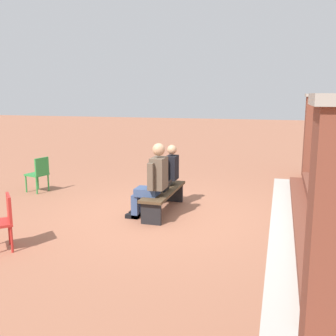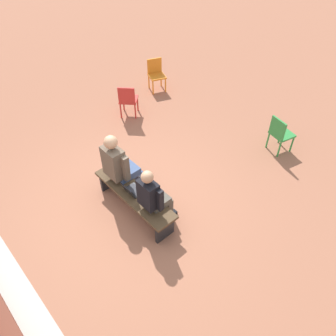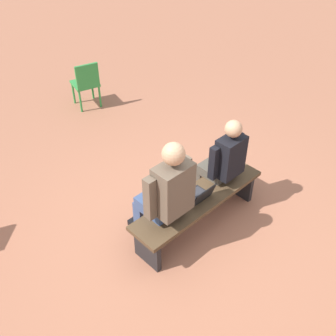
{
  "view_description": "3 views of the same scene",
  "coord_description": "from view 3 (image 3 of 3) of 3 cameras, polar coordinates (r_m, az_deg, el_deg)",
  "views": [
    {
      "loc": [
        7.01,
        2.17,
        2.32
      ],
      "look_at": [
        -0.73,
        -0.05,
        0.79
      ],
      "focal_mm": 42.0,
      "sensor_mm": 36.0,
      "label": 1
    },
    {
      "loc": [
        -3.48,
        2.17,
        4.62
      ],
      "look_at": [
        -0.62,
        -0.42,
        1.05
      ],
      "focal_mm": 35.0,
      "sensor_mm": 36.0,
      "label": 2
    },
    {
      "loc": [
        2.35,
        2.17,
        3.5
      ],
      "look_at": [
        0.1,
        -0.18,
        0.94
      ],
      "focal_mm": 42.0,
      "sensor_mm": 36.0,
      "label": 3
    }
  ],
  "objects": [
    {
      "name": "person_student",
      "position": [
        4.68,
        7.9,
        1.0
      ],
      "size": [
        0.51,
        0.64,
        1.29
      ],
      "color": "#4C473D",
      "rests_on": "ground"
    },
    {
      "name": "laptop",
      "position": [
        4.47,
        4.41,
        -4.03
      ],
      "size": [
        0.32,
        0.29,
        0.21
      ],
      "color": "black",
      "rests_on": "bench"
    },
    {
      "name": "plastic_chair_foreground",
      "position": [
        7.08,
        -11.79,
        12.12
      ],
      "size": [
        0.51,
        0.51,
        0.84
      ],
      "color": "#2D893D",
      "rests_on": "ground"
    },
    {
      "name": "person_adult",
      "position": [
        4.11,
        -0.38,
        -3.63
      ],
      "size": [
        0.6,
        0.75,
        1.43
      ],
      "color": "#384C75",
      "rests_on": "ground"
    },
    {
      "name": "bench",
      "position": [
        4.6,
        4.47,
        -5.13
      ],
      "size": [
        1.8,
        0.44,
        0.45
      ],
      "color": "#4C3823",
      "rests_on": "ground"
    },
    {
      "name": "ground_plane",
      "position": [
        4.74,
        2.4,
        -9.45
      ],
      "size": [
        60.0,
        60.0,
        0.0
      ],
      "primitive_type": "plane",
      "color": "#9E6047"
    }
  ]
}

